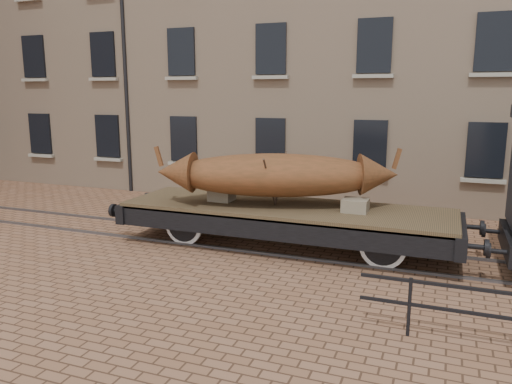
% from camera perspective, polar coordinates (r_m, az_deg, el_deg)
% --- Properties ---
extents(ground, '(90.00, 90.00, 0.00)m').
position_cam_1_polar(ground, '(12.89, 4.78, -6.51)').
color(ground, brown).
extents(warehouse_cream, '(40.00, 10.19, 14.00)m').
position_cam_1_polar(warehouse_cream, '(22.00, 20.95, 18.61)').
color(warehouse_cream, beige).
rests_on(warehouse_cream, ground).
extents(rail_track, '(30.00, 1.52, 0.06)m').
position_cam_1_polar(rail_track, '(12.88, 4.78, -6.38)').
color(rail_track, '#59595E').
rests_on(rail_track, ground).
extents(flatcar_wagon, '(9.39, 2.55, 1.42)m').
position_cam_1_polar(flatcar_wagon, '(12.74, 3.34, -2.56)').
color(flatcar_wagon, brown).
rests_on(flatcar_wagon, ground).
extents(iron_boat, '(6.12, 3.16, 1.50)m').
position_cam_1_polar(iron_boat, '(12.62, 2.24, 1.98)').
color(iron_boat, brown).
rests_on(iron_boat, flatcar_wagon).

